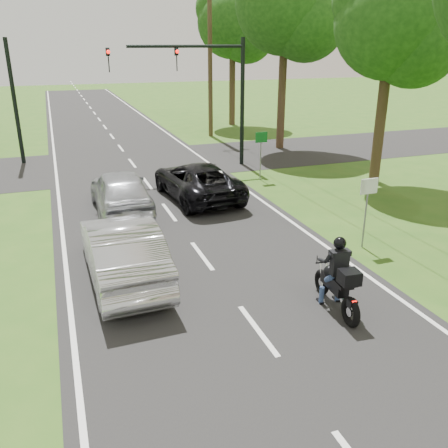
{
  "coord_description": "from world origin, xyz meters",
  "views": [
    {
      "loc": [
        -3.57,
        -7.84,
        5.67
      ],
      "look_at": [
        0.32,
        3.0,
        1.3
      ],
      "focal_mm": 38.0,
      "sensor_mm": 36.0,
      "label": 1
    }
  ],
  "objects_px": {
    "motorcycle_rider": "(338,282)",
    "utility_pole_far": "(210,55)",
    "sign_white": "(368,196)",
    "traffic_signal": "(205,80)",
    "silver_suv": "(121,191)",
    "sign_green": "(261,144)",
    "dark_suv": "(197,180)",
    "silver_sedan": "(122,250)"
  },
  "relations": [
    {
      "from": "motorcycle_rider",
      "to": "utility_pole_far",
      "type": "relative_size",
      "value": 0.21
    },
    {
      "from": "utility_pole_far",
      "to": "sign_white",
      "type": "distance_m",
      "value": 19.39
    },
    {
      "from": "traffic_signal",
      "to": "silver_suv",
      "type": "bearing_deg",
      "value": -132.15
    },
    {
      "from": "silver_suv",
      "to": "sign_green",
      "type": "xyz_separation_m",
      "value": [
        6.49,
        2.43,
        0.79
      ]
    },
    {
      "from": "sign_white",
      "to": "sign_green",
      "type": "height_order",
      "value": "same"
    },
    {
      "from": "motorcycle_rider",
      "to": "traffic_signal",
      "type": "bearing_deg",
      "value": 89.8
    },
    {
      "from": "silver_suv",
      "to": "sign_white",
      "type": "height_order",
      "value": "sign_white"
    },
    {
      "from": "motorcycle_rider",
      "to": "dark_suv",
      "type": "bearing_deg",
      "value": 98.76
    },
    {
      "from": "motorcycle_rider",
      "to": "silver_sedan",
      "type": "xyz_separation_m",
      "value": [
        -4.32,
        3.16,
        0.1
      ]
    },
    {
      "from": "silver_sedan",
      "to": "traffic_signal",
      "type": "relative_size",
      "value": 0.75
    },
    {
      "from": "silver_sedan",
      "to": "sign_white",
      "type": "bearing_deg",
      "value": 175.71
    },
    {
      "from": "silver_suv",
      "to": "sign_white",
      "type": "xyz_separation_m",
      "value": [
        6.29,
        -5.57,
        0.79
      ]
    },
    {
      "from": "silver_sedan",
      "to": "silver_suv",
      "type": "relative_size",
      "value": 1.03
    },
    {
      "from": "motorcycle_rider",
      "to": "silver_sedan",
      "type": "bearing_deg",
      "value": 149.03
    },
    {
      "from": "silver_sedan",
      "to": "silver_suv",
      "type": "height_order",
      "value": "silver_suv"
    },
    {
      "from": "sign_white",
      "to": "sign_green",
      "type": "bearing_deg",
      "value": 88.57
    },
    {
      "from": "traffic_signal",
      "to": "dark_suv",
      "type": "bearing_deg",
      "value": -111.89
    },
    {
      "from": "traffic_signal",
      "to": "sign_white",
      "type": "distance_m",
      "value": 11.39
    },
    {
      "from": "motorcycle_rider",
      "to": "silver_suv",
      "type": "height_order",
      "value": "motorcycle_rider"
    },
    {
      "from": "traffic_signal",
      "to": "utility_pole_far",
      "type": "height_order",
      "value": "utility_pole_far"
    },
    {
      "from": "silver_sedan",
      "to": "traffic_signal",
      "type": "distance_m",
      "value": 12.52
    },
    {
      "from": "dark_suv",
      "to": "sign_white",
      "type": "xyz_separation_m",
      "value": [
        3.24,
        -6.33,
        0.88
      ]
    },
    {
      "from": "dark_suv",
      "to": "sign_green",
      "type": "bearing_deg",
      "value": -158.61
    },
    {
      "from": "motorcycle_rider",
      "to": "sign_green",
      "type": "bearing_deg",
      "value": 80.32
    },
    {
      "from": "utility_pole_far",
      "to": "sign_white",
      "type": "bearing_deg",
      "value": -94.51
    },
    {
      "from": "motorcycle_rider",
      "to": "silver_suv",
      "type": "distance_m",
      "value": 9.13
    },
    {
      "from": "motorcycle_rider",
      "to": "traffic_signal",
      "type": "height_order",
      "value": "traffic_signal"
    },
    {
      "from": "traffic_signal",
      "to": "utility_pole_far",
      "type": "xyz_separation_m",
      "value": [
        2.86,
        8.0,
        0.95
      ]
    },
    {
      "from": "sign_white",
      "to": "silver_sedan",
      "type": "bearing_deg",
      "value": 177.14
    },
    {
      "from": "dark_suv",
      "to": "silver_suv",
      "type": "distance_m",
      "value": 3.14
    },
    {
      "from": "silver_sedan",
      "to": "dark_suv",
      "type": "bearing_deg",
      "value": -123.56
    },
    {
      "from": "utility_pole_far",
      "to": "dark_suv",
      "type": "bearing_deg",
      "value": -110.5
    },
    {
      "from": "silver_sedan",
      "to": "silver_suv",
      "type": "bearing_deg",
      "value": -99.16
    },
    {
      "from": "motorcycle_rider",
      "to": "traffic_signal",
      "type": "xyz_separation_m",
      "value": [
        1.32,
        13.83,
        3.44
      ]
    },
    {
      "from": "dark_suv",
      "to": "traffic_signal",
      "type": "height_order",
      "value": "traffic_signal"
    },
    {
      "from": "traffic_signal",
      "to": "utility_pole_far",
      "type": "distance_m",
      "value": 8.55
    },
    {
      "from": "sign_green",
      "to": "silver_sedan",
      "type": "bearing_deg",
      "value": -133.27
    },
    {
      "from": "traffic_signal",
      "to": "sign_white",
      "type": "relative_size",
      "value": 3.0
    },
    {
      "from": "dark_suv",
      "to": "sign_green",
      "type": "distance_m",
      "value": 3.93
    },
    {
      "from": "traffic_signal",
      "to": "sign_white",
      "type": "height_order",
      "value": "traffic_signal"
    },
    {
      "from": "dark_suv",
      "to": "utility_pole_far",
      "type": "relative_size",
      "value": 0.51
    },
    {
      "from": "traffic_signal",
      "to": "sign_green",
      "type": "bearing_deg",
      "value": -62.62
    }
  ]
}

